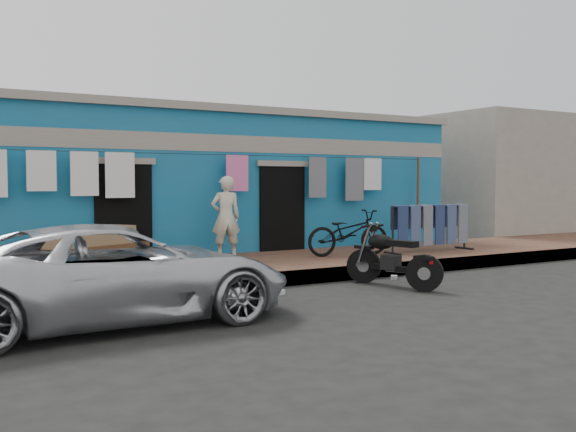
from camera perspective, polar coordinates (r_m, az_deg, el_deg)
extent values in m
plane|color=black|center=(9.70, 6.02, -7.34)|extent=(80.00, 80.00, 0.00)
cube|color=brown|center=(12.20, -2.38, -4.60)|extent=(28.00, 3.00, 0.25)
cube|color=gray|center=(10.95, 1.19, -5.47)|extent=(28.00, 0.10, 0.25)
cube|color=#126597|center=(15.74, -9.24, 2.46)|extent=(12.00, 5.00, 3.20)
cube|color=#9E9384|center=(13.51, -5.52, 6.43)|extent=(12.00, 0.14, 0.35)
cube|color=#9E9384|center=(15.81, -9.29, 8.56)|extent=(12.20, 5.20, 0.16)
cube|color=black|center=(12.66, -14.41, -0.21)|extent=(1.10, 0.10, 2.10)
cube|color=black|center=(14.03, -0.53, 0.19)|extent=(1.10, 0.10, 2.10)
cube|color=#9E9384|center=(22.21, 18.32, 3.27)|extent=(6.00, 5.00, 3.80)
cylinder|color=brown|center=(16.01, 11.46, 1.37)|extent=(0.06, 0.06, 2.10)
cylinder|color=black|center=(13.22, -4.95, 5.43)|extent=(10.00, 0.01, 0.01)
cube|color=silver|center=(12.09, -21.06, 3.77)|extent=(0.50, 0.02, 0.71)
cube|color=silver|center=(12.23, -17.64, 3.61)|extent=(0.50, 0.02, 0.81)
cube|color=silver|center=(12.39, -14.71, 3.54)|extent=(0.55, 0.02, 0.85)
cube|color=pink|center=(13.25, -4.53, 3.82)|extent=(0.50, 0.02, 0.74)
cube|color=slate|center=(14.22, 2.65, 3.46)|extent=(0.45, 0.02, 0.90)
cube|color=slate|center=(14.80, 5.93, 3.27)|extent=(0.50, 0.02, 0.98)
cube|color=silver|center=(15.11, 7.53, 3.71)|extent=(0.50, 0.02, 0.74)
imported|color=silver|center=(8.21, -15.18, -4.83)|extent=(4.53, 2.11, 1.27)
imported|color=beige|center=(12.73, -5.56, -0.08)|extent=(0.64, 0.49, 1.62)
imported|color=black|center=(13.07, 5.38, -1.04)|extent=(1.84, 0.90, 1.14)
cube|color=silver|center=(10.03, -2.61, -6.73)|extent=(0.24, 0.22, 0.09)
cube|color=silver|center=(11.68, 9.41, -5.42)|extent=(0.17, 0.18, 0.07)
cube|color=silver|center=(10.02, -0.89, -6.76)|extent=(0.17, 0.21, 0.08)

